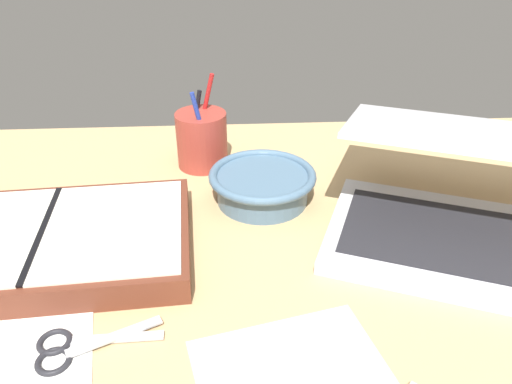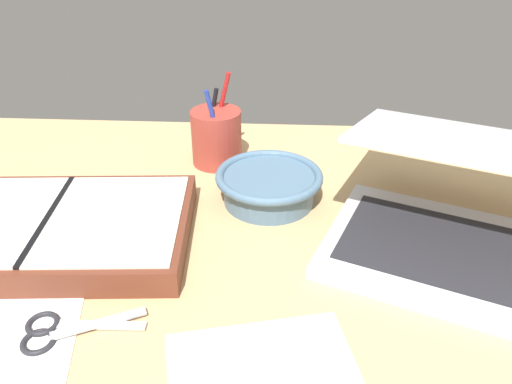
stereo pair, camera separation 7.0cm
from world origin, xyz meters
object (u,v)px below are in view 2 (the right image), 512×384
Objects in this scene: laptop at (467,217)px; planner at (51,229)px; bowl at (269,185)px; scissors at (56,330)px; pen_cup at (217,137)px.

planner is at bearing -156.64° from laptop.
planner is (-58.03, -1.41, -3.35)cm from laptop.
bowl is at bearing 179.47° from laptop.
scissors is at bearing -137.68° from laptop.
pen_cup is 45.48cm from scissors.
planner is 2.92× the size of scissors.
bowl reaches higher than scissors.
planner is at bearing -128.51° from pen_cup.
pen_cup reaches higher than scissors.
laptop is at bearing -22.50° from bowl.
scissors is (-23.18, -30.03, -2.66)cm from bowl.
laptop is 58.15cm from planner.
laptop reaches higher than scissors.
laptop is 29.65cm from bowl.
pen_cup is (-37.37, 24.56, -0.27)cm from laptop.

